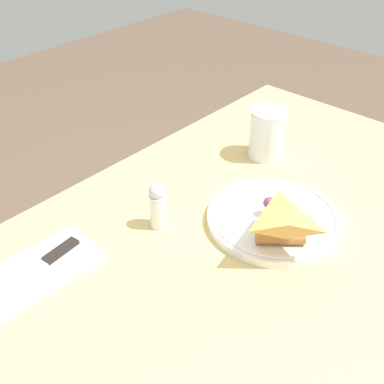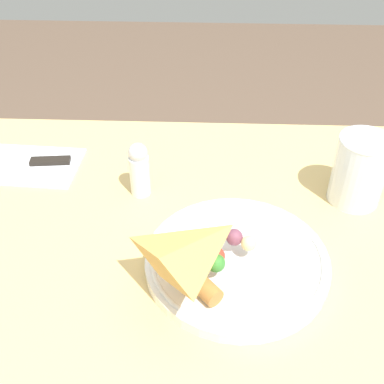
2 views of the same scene
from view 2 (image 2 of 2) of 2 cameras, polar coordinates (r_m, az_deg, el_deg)
The scene contains 6 objects.
dining_table at distance 0.70m, azimuth 0.23°, elevation -17.13°, with size 1.12×0.83×0.72m.
plate_pizza at distance 0.64m, azimuth 5.09°, elevation -8.04°, with size 0.24×0.24×0.05m.
milk_glass at distance 0.76m, azimuth 19.16°, elevation 2.19°, with size 0.08×0.08×0.11m.
napkin_folded at distance 0.87m, azimuth -19.89°, elevation 3.06°, with size 0.21×0.12×0.00m.
butter_knife at distance 0.86m, azimuth -19.42°, elevation 3.35°, with size 0.18×0.04×0.01m.
salt_shaker at distance 0.74m, azimuth -6.27°, elevation 2.72°, with size 0.03×0.03×0.09m.
Camera 2 is at (-0.01, 0.39, 1.20)m, focal length 45.00 mm.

